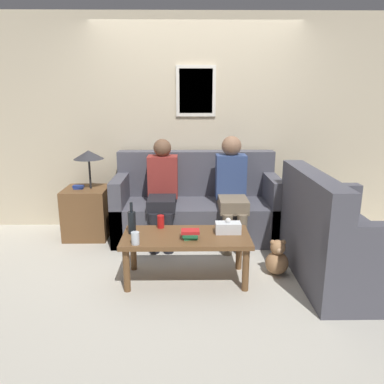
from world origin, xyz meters
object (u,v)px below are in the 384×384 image
at_px(person_left, 162,188).
at_px(teddy_bear, 277,259).
at_px(couch_main, 196,208).
at_px(person_right, 232,186).
at_px(drinking_glass, 135,238).
at_px(coffee_table, 186,241).
at_px(wine_bottle, 132,222).
at_px(couch_side, 336,243).

bearing_deg(person_left, teddy_bear, -36.72).
distance_m(couch_main, person_right, 0.55).
bearing_deg(drinking_glass, coffee_table, 25.36).
bearing_deg(person_right, wine_bottle, -139.51).
relative_size(couch_side, person_right, 1.14).
height_order(couch_side, teddy_bear, couch_side).
bearing_deg(coffee_table, couch_main, 83.91).
height_order(wine_bottle, teddy_bear, wine_bottle).
relative_size(drinking_glass, person_left, 0.09).
xyz_separation_m(person_left, teddy_bear, (1.13, -0.84, -0.49)).
distance_m(couch_side, drinking_glass, 1.82).
distance_m(coffee_table, person_left, 1.02).
height_order(couch_main, coffee_table, couch_main).
bearing_deg(person_left, couch_main, 24.67).
height_order(couch_side, coffee_table, couch_side).
xyz_separation_m(drinking_glass, person_right, (0.94, 1.11, 0.17)).
bearing_deg(person_right, coffee_table, -119.30).
bearing_deg(coffee_table, person_left, 105.91).
bearing_deg(wine_bottle, teddy_bear, 1.97).
bearing_deg(couch_main, person_left, -155.33).
xyz_separation_m(coffee_table, person_right, (0.51, 0.91, 0.29)).
relative_size(coffee_table, person_left, 0.98).
distance_m(couch_side, coffee_table, 1.37).
height_order(coffee_table, wine_bottle, wine_bottle).
height_order(couch_main, wine_bottle, couch_main).
bearing_deg(couch_side, teddy_bear, 80.74).
relative_size(coffee_table, teddy_bear, 3.35).
height_order(wine_bottle, person_left, person_left).
bearing_deg(couch_side, person_right, 43.91).
bearing_deg(wine_bottle, couch_main, 60.25).
xyz_separation_m(drinking_glass, teddy_bear, (1.29, 0.30, -0.34)).
bearing_deg(couch_side, coffee_table, 90.80).
bearing_deg(person_left, coffee_table, -74.09).
bearing_deg(teddy_bear, couch_main, 125.95).
bearing_deg(teddy_bear, coffee_table, -173.26).
xyz_separation_m(couch_main, drinking_glass, (-0.55, -1.33, 0.14)).
height_order(wine_bottle, drinking_glass, wine_bottle).
relative_size(drinking_glass, teddy_bear, 0.32).
relative_size(wine_bottle, person_left, 0.25).
distance_m(couch_side, person_left, 1.91).
relative_size(wine_bottle, person_right, 0.24).
relative_size(couch_main, coffee_table, 1.66).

